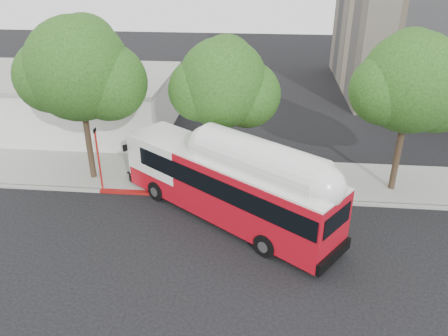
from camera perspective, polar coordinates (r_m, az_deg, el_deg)
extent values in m
plane|color=black|center=(21.70, 0.90, -9.22)|extent=(120.00, 120.00, 0.00)
cube|color=gray|center=(27.20, 2.05, -1.11)|extent=(60.00, 5.00, 0.15)
cube|color=gray|center=(24.93, 1.66, -3.87)|extent=(60.00, 0.30, 0.15)
cube|color=maroon|center=(25.27, -5.15, -3.50)|extent=(10.00, 0.32, 0.16)
cylinder|color=#2D2116|center=(27.08, -17.42, 4.40)|extent=(0.36, 0.36, 6.08)
sphere|color=#1C3C11|center=(25.97, -18.56, 12.18)|extent=(5.80, 5.80, 5.80)
sphere|color=#1C3C11|center=(25.74, -14.83, 10.79)|extent=(4.35, 4.35, 4.35)
cylinder|color=#2D2116|center=(25.70, -0.15, 3.71)|extent=(0.36, 0.36, 5.44)
sphere|color=#1C3C11|center=(24.58, -0.16, 11.04)|extent=(5.00, 5.00, 5.00)
sphere|color=#1C3C11|center=(24.87, 3.08, 9.55)|extent=(3.75, 3.75, 3.75)
cylinder|color=#2D2116|center=(26.46, 21.92, 2.77)|extent=(0.36, 0.36, 5.76)
sphere|color=#1C3C11|center=(25.35, 23.29, 10.23)|extent=(5.40, 5.40, 5.40)
sphere|color=#1C3C11|center=(26.19, 26.01, 8.52)|extent=(4.05, 4.05, 4.05)
cube|color=silver|center=(36.71, -19.65, 8.03)|extent=(16.00, 10.00, 4.00)
cube|color=gray|center=(36.16, -20.15, 11.18)|extent=(16.20, 10.20, 0.30)
cube|color=#AC0B19|center=(22.38, 0.22, -2.32)|extent=(11.72, 9.60, 3.03)
cube|color=black|center=(21.79, 1.25, -1.31)|extent=(10.75, 8.91, 0.99)
cube|color=white|center=(21.68, 0.22, 1.29)|extent=(11.67, 9.53, 0.10)
cube|color=white|center=(20.37, 4.62, 0.32)|extent=(6.63, 5.64, 0.57)
cube|color=black|center=(27.52, -10.50, -0.18)|extent=(1.79, 2.01, 0.06)
imported|color=navy|center=(27.30, -10.59, 0.76)|extent=(1.56, 1.82, 0.94)
cylinder|color=red|center=(26.02, -16.01, 0.78)|extent=(0.11, 0.11, 3.66)
cube|color=black|center=(25.28, -16.55, 4.71)|extent=(0.05, 0.37, 0.23)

